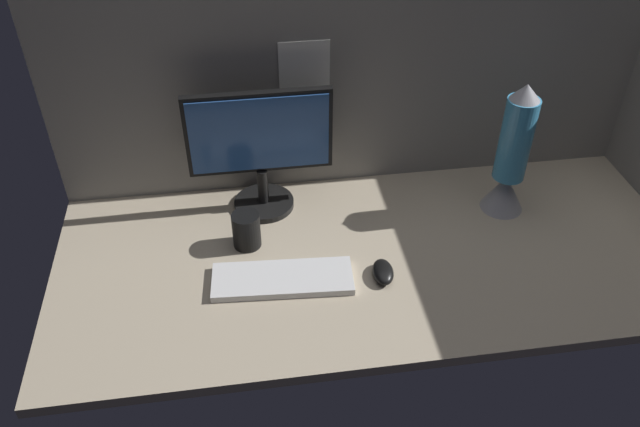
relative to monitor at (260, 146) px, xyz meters
The scene contains 7 objects.
ground_plane 45.67cm from the monitor, 39.15° to the right, with size 180.00×80.00×3.00cm, color tan.
cubicle_wall_back 35.38cm from the monitor, 21.89° to the left, with size 180.00×5.50×66.28cm.
monitor is the anchor object (origin of this frame).
keyboard 39.60cm from the monitor, 86.20° to the right, with size 37.00×13.00×2.00cm, color silver.
mouse 50.04cm from the monitor, 51.37° to the right, with size 5.60×9.60×3.40cm, color black.
mug_black_travel 24.51cm from the monitor, 108.67° to the right, with size 7.84×7.84×10.49cm.
lava_lamp 72.07cm from the monitor, ahead, with size 12.56×12.56×41.09cm.
Camera 1 is at (-36.39, -130.52, 120.08)cm, focal length 36.08 mm.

